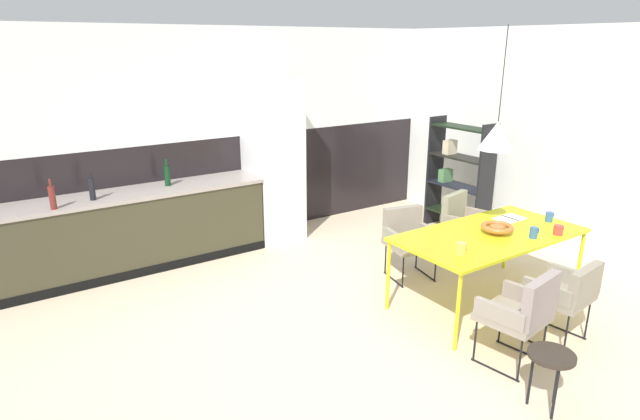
{
  "coord_description": "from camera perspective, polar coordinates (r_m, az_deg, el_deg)",
  "views": [
    {
      "loc": [
        -2.61,
        -3.04,
        2.46
      ],
      "look_at": [
        0.07,
        0.96,
        0.93
      ],
      "focal_mm": 29.53,
      "sensor_mm": 36.0,
      "label": 1
    }
  ],
  "objects": [
    {
      "name": "ground_plane",
      "position": [
        4.7,
        6.0,
        -14.03
      ],
      "size": [
        8.65,
        8.65,
        0.0
      ],
      "primitive_type": "plane",
      "color": "beige"
    },
    {
      "name": "back_wall_splashback_dark",
      "position": [
        6.93,
        -10.52,
        2.34
      ],
      "size": [
        6.65,
        0.12,
        1.33
      ],
      "primitive_type": "cube",
      "color": "black",
      "rests_on": "ground"
    },
    {
      "name": "back_wall_panel_upper",
      "position": [
        6.71,
        -11.17,
        13.36
      ],
      "size": [
        6.65,
        0.12,
        1.33
      ],
      "primitive_type": "cube",
      "color": "white",
      "rests_on": "back_wall_splashback_dark"
    },
    {
      "name": "side_wall_right",
      "position": [
        6.71,
        28.54,
        5.82
      ],
      "size": [
        0.12,
        6.38,
        2.66
      ],
      "primitive_type": "cube",
      "color": "white",
      "rests_on": "ground"
    },
    {
      "name": "kitchen_counter",
      "position": [
        6.25,
        -21.49,
        -2.43
      ],
      "size": [
        3.44,
        0.63,
        0.89
      ],
      "color": "#3A3725",
      "rests_on": "ground"
    },
    {
      "name": "refrigerator_column",
      "position": [
        6.77,
        -5.1,
        5.31
      ],
      "size": [
        0.62,
        0.6,
        2.04
      ],
      "primitive_type": "cube",
      "color": "silver",
      "rests_on": "ground"
    },
    {
      "name": "dining_table",
      "position": [
        5.28,
        17.89,
        -2.8
      ],
      "size": [
        1.84,
        0.95,
        0.73
      ],
      "color": "yellow",
      "rests_on": "ground"
    },
    {
      "name": "armchair_far_side",
      "position": [
        5.8,
        9.5,
        -2.61
      ],
      "size": [
        0.57,
        0.56,
        0.75
      ],
      "rotation": [
        0.0,
        0.0,
        2.93
      ],
      "color": "gray",
      "rests_on": "ground"
    },
    {
      "name": "armchair_head_of_table",
      "position": [
        4.42,
        21.22,
        -9.92
      ],
      "size": [
        0.55,
        0.54,
        0.8
      ],
      "rotation": [
        0.0,
        0.0,
        0.16
      ],
      "color": "gray",
      "rests_on": "ground"
    },
    {
      "name": "armchair_by_stool",
      "position": [
        6.34,
        15.23,
        -0.91
      ],
      "size": [
        0.58,
        0.57,
        0.8
      ],
      "rotation": [
        0.0,
        0.0,
        3.38
      ],
      "color": "gray",
      "rests_on": "ground"
    },
    {
      "name": "armchair_corner_seat",
      "position": [
        4.9,
        25.28,
        -7.84
      ],
      "size": [
        0.54,
        0.52,
        0.74
      ],
      "rotation": [
        0.0,
        0.0,
        0.12
      ],
      "color": "gray",
      "rests_on": "ground"
    },
    {
      "name": "fruit_bowl",
      "position": [
        5.27,
        18.66,
        -1.84
      ],
      "size": [
        0.3,
        0.3,
        0.09
      ],
      "color": "#B2662D",
      "rests_on": "dining_table"
    },
    {
      "name": "open_book",
      "position": [
        5.75,
        19.88,
        -0.88
      ],
      "size": [
        0.3,
        0.21,
        0.02
      ],
      "color": "white",
      "rests_on": "dining_table"
    },
    {
      "name": "mug_white_ceramic",
      "position": [
        5.45,
        24.43,
        -1.98
      ],
      "size": [
        0.13,
        0.09,
        0.09
      ],
      "color": "#B23D33",
      "rests_on": "dining_table"
    },
    {
      "name": "mug_short_terracotta",
      "position": [
        5.81,
        23.61,
        -0.67
      ],
      "size": [
        0.12,
        0.07,
        0.1
      ],
      "color": "#335B93",
      "rests_on": "dining_table"
    },
    {
      "name": "mug_glass_clear",
      "position": [
        4.67,
        15.07,
        -4.04
      ],
      "size": [
        0.14,
        0.09,
        0.1
      ],
      "color": "gold",
      "rests_on": "dining_table"
    },
    {
      "name": "mug_dark_espresso",
      "position": [
        5.26,
        22.17,
        -2.28
      ],
      "size": [
        0.12,
        0.07,
        0.11
      ],
      "color": "#335B93",
      "rests_on": "dining_table"
    },
    {
      "name": "bottle_vinegar_dark",
      "position": [
        6.29,
        -16.23,
        3.66
      ],
      "size": [
        0.07,
        0.07,
        0.31
      ],
      "color": "#0F3319",
      "rests_on": "kitchen_counter"
    },
    {
      "name": "bottle_spice_small",
      "position": [
        5.8,
        -27.02,
        1.26
      ],
      "size": [
        0.06,
        0.06,
        0.3
      ],
      "color": "maroon",
      "rests_on": "kitchen_counter"
    },
    {
      "name": "bottle_wine_green",
      "position": [
        5.97,
        -23.49,
        2.17
      ],
      "size": [
        0.06,
        0.06,
        0.32
      ],
      "color": "black",
      "rests_on": "kitchen_counter"
    },
    {
      "name": "side_stool",
      "position": [
        4.06,
        23.76,
        -14.59
      ],
      "size": [
        0.32,
        0.32,
        0.45
      ],
      "color": "#2D261E",
      "rests_on": "ground"
    },
    {
      "name": "open_shelf_unit",
      "position": [
        7.24,
        14.68,
        3.68
      ],
      "size": [
        0.3,
        0.91,
        1.52
      ],
      "rotation": [
        0.0,
        0.0,
        -1.57
      ],
      "color": "black",
      "rests_on": "ground"
    },
    {
      "name": "pendant_lamp_over_table_near",
      "position": [
        5.06,
        18.63,
        7.65
      ],
      "size": [
        0.33,
        0.33,
        1.08
      ],
      "color": "black"
    }
  ]
}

